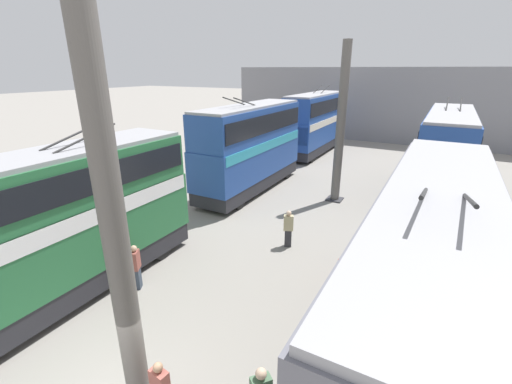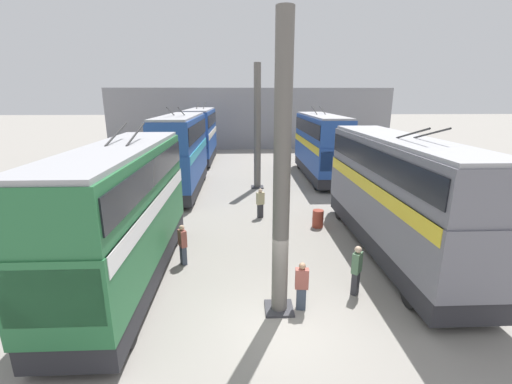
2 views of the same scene
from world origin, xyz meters
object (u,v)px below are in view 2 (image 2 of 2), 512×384
Objects in this scene: bus_left_near at (396,189)px; bus_right_near at (122,208)px; person_by_left_row at (357,269)px; person_by_right_row at (183,244)px; bus_right_far at (201,132)px; bus_right_mid at (182,149)px; person_aisle_foreground at (302,285)px; bus_left_far at (320,142)px; oil_drum at (318,219)px; person_aisle_midway at (260,202)px.

bus_left_near reaches higher than bus_right_near.
person_by_left_row reaches higher than person_by_right_row.
bus_right_far is 26.89m from person_by_left_row.
bus_right_far is at bearing 64.50° from person_by_right_row.
bus_right_mid is 5.81× the size of person_aisle_foreground.
person_by_right_row is (-11.23, -1.78, -2.15)m from bus_right_mid.
bus_right_mid reaches higher than bus_left_near.
bus_right_near is 5.68× the size of person_by_right_row.
bus_right_far reaches higher than bus_left_near.
bus_right_near is 2.96m from person_by_right_row.
bus_left_far is 11.57× the size of oil_drum.
bus_left_near is 14.34m from bus_left_far.
person_aisle_midway is 1.85× the size of oil_drum.
person_by_left_row is at bearing 171.52° from bus_left_far.
bus_right_mid reaches higher than bus_right_far.
person_by_right_row reaches higher than person_aisle_midway.
bus_left_far is 11.84m from oil_drum.
person_aisle_foreground is at bearing 165.82° from bus_left_far.
person_by_right_row is at bearing -53.64° from bus_right_near.
bus_right_near is 5.37× the size of person_by_left_row.
person_aisle_midway is at bearing -37.82° from bus_right_near.
bus_right_mid is at bearing -180.00° from bus_right_far.
person_by_left_row is (-1.17, -8.09, -1.91)m from bus_right_near.
bus_right_far is 5.40× the size of person_by_left_row.
person_aisle_foreground is (-26.35, -6.07, -2.18)m from bus_right_far.
bus_right_near reaches higher than person_by_right_row.
oil_drum is at bearing -9.64° from person_aisle_foreground.
bus_left_near is at bearing -154.30° from bus_right_far.
bus_right_mid is 11.31m from oil_drum.
bus_right_mid reaches higher than person_aisle_midway.
bus_left_far reaches higher than bus_right_near.
bus_right_far is at bearing 0.00° from bus_right_mid.
bus_right_mid is 8.11m from person_aisle_midway.
bus_left_far reaches higher than person_aisle_foreground.
bus_left_near is 9.19m from person_by_right_row.
bus_left_far is 17.93m from person_by_left_row.
bus_right_near is (-2.11, 10.72, -0.02)m from bus_left_near.
bus_left_far is 1.10× the size of bus_right_near.
bus_right_far is 5.72× the size of person_aisle_midway.
bus_left_far is 19.64m from bus_right_near.
person_aisle_foreground is at bearing -167.03° from bus_right_far.
person_by_left_row is at bearing -51.35° from person_by_right_row.
bus_right_far is (11.85, 0.00, -0.00)m from bus_right_mid.
bus_right_far is 27.12m from person_aisle_foreground.
bus_left_near reaches higher than person_aisle_foreground.
person_aisle_foreground is at bearing -107.92° from bus_right_near.
bus_right_near is at bearing 30.84° from person_by_left_row.
person_aisle_midway reaches higher than oil_drum.
oil_drum is at bearing -57.69° from bus_right_near.
bus_left_far is at bearing -69.93° from bus_right_mid.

